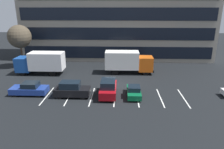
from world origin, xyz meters
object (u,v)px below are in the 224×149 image
Objects in this scene: box_truck_blue at (41,62)px; sedan_forest at (134,91)px; sedan_navy at (30,89)px; bare_tree at (19,37)px; box_truck_orange at (128,61)px; suv_maroon at (108,88)px; suv_black at (72,89)px.

box_truck_blue reaches higher than sedan_forest.
bare_tree is at bearing 117.55° from sedan_navy.
sedan_forest is (0.45, -9.26, -1.38)m from box_truck_orange.
suv_maroon is (-2.71, -9.19, -1.03)m from box_truck_orange.
sedan_navy reaches higher than sedan_forest.
suv_maroon is (11.32, -8.17, -1.02)m from box_truck_blue.
sedan_navy is at bearing -143.62° from box_truck_orange.
box_truck_orange is 1.69× the size of suv_maroon.
sedan_forest is at bearing -87.23° from box_truck_orange.
box_truck_blue is 14.06m from box_truck_orange.
box_truck_blue is at bearing 100.05° from sedan_navy.
sedan_navy is 5.43m from suv_black.
sedan_forest is at bearing 3.07° from suv_black.
sedan_navy is (1.46, -8.23, -1.26)m from box_truck_blue.
box_truck_orange is at bearing 53.53° from suv_black.
suv_black is at bearing -126.47° from box_truck_orange.
sedan_navy is 0.60× the size of bare_tree.
suv_maroon is at bearing 0.38° from sedan_navy.
box_truck_blue is 1.99× the size of sedan_forest.
suv_maroon is 20.73m from bare_tree.
suv_black is 0.57× the size of bare_tree.
bare_tree reaches higher than sedan_forest.
box_truck_blue is 1.03× the size of bare_tree.
suv_maroon is 1.19× the size of sedan_forest.
box_truck_blue is 16.71m from sedan_forest.
sedan_navy is (-12.56, -9.26, -1.28)m from box_truck_orange.
box_truck_orange reaches higher than suv_maroon.
bare_tree reaches higher than box_truck_orange.
bare_tree reaches higher than suv_maroon.
bare_tree is at bearing 171.21° from box_truck_orange.
suv_black is (-4.44, -0.48, -0.07)m from suv_maroon.
suv_maroon reaches higher than suv_black.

